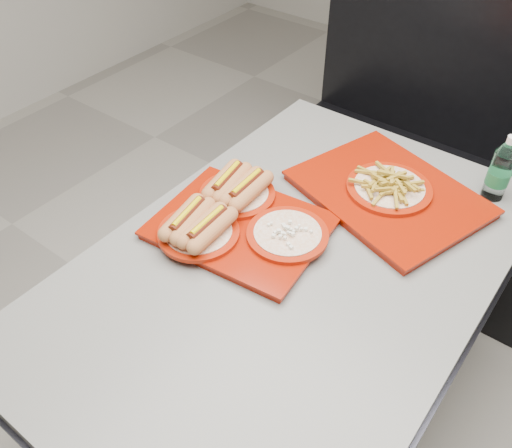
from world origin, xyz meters
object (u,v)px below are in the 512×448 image
Objects in this scene: diner_table at (290,302)px; booth_bench at (437,169)px; tray_near at (235,218)px; water_bottle at (500,171)px; tray_far at (389,190)px.

diner_table is 1.05× the size of booth_bench.
tray_near is (-0.19, -1.09, 0.38)m from booth_bench.
diner_table is at bearing -118.74° from water_bottle.
tray_far is (0.27, 0.37, -0.01)m from tray_near.
booth_bench is 0.75m from water_bottle.
booth_bench is at bearing 90.00° from diner_table.
tray_near is 2.36× the size of water_bottle.
tray_near is 0.76m from water_bottle.
tray_near is at bearing -132.08° from water_bottle.
water_bottle is at bearing 47.92° from tray_near.
booth_bench is (0.00, 1.09, -0.18)m from diner_table.
diner_table is at bearing -101.21° from tray_far.
booth_bench is 0.82m from tray_far.
diner_table is 0.28m from tray_near.
diner_table is 0.69m from water_bottle.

